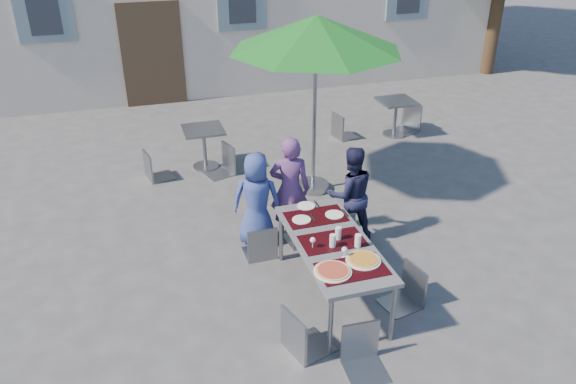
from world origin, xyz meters
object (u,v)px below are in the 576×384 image
object	(u,v)px
pizza_near_right	(363,260)
chair_1	(305,207)
chair_4	(410,265)
dining_table	(332,245)
chair_0	(260,223)
bg_chair_r_0	(222,142)
patio_umbrella	(316,35)
bg_chair_l_0	(152,149)
cafe_table_1	(396,112)
chair_5	(365,326)
bg_chair_l_1	(343,111)
child_2	(350,194)
pizza_near_left	(333,271)
bg_chair_r_1	(410,101)
chair_3	(302,308)
cafe_table_0	(204,142)
child_1	(290,189)
child_0	(257,200)
chair_2	(336,207)

from	to	relation	value
pizza_near_right	chair_1	bearing A→B (deg)	93.54
chair_4	dining_table	bearing A→B (deg)	154.85
chair_0	bg_chair_r_0	world-z (taller)	bg_chair_r_0
patio_umbrella	bg_chair_l_0	bearing A→B (deg)	154.60
cafe_table_1	dining_table	bearing A→B (deg)	-124.58
patio_umbrella	cafe_table_1	size ratio (longest dim) A/B	3.80
chair_5	bg_chair_l_1	world-z (taller)	bg_chair_l_1
pizza_near_right	child_2	distance (m)	1.65
pizza_near_left	bg_chair_r_0	xyz separation A→B (m)	(-0.32, 4.13, -0.22)
dining_table	bg_chair_r_1	xyz separation A→B (m)	(3.33, 4.43, -0.10)
patio_umbrella	bg_chair_l_1	bearing A→B (deg)	56.50
dining_table	chair_3	xyz separation A→B (m)	(-0.60, -0.75, -0.14)
bg_chair_r_0	cafe_table_1	xyz separation A→B (m)	(3.48, 0.70, -0.08)
dining_table	patio_umbrella	distance (m)	3.19
pizza_near_right	chair_5	world-z (taller)	chair_5
cafe_table_0	bg_chair_l_0	distance (m)	0.89
chair_3	cafe_table_1	bearing A→B (deg)	54.81
dining_table	child_1	world-z (taller)	child_1
pizza_near_left	patio_umbrella	xyz separation A→B (m)	(0.90, 3.14, 1.64)
pizza_near_left	child_0	size ratio (longest dim) A/B	0.30
chair_4	child_1	bearing A→B (deg)	116.15
pizza_near_left	bg_chair_l_0	world-z (taller)	bg_chair_l_0
dining_table	chair_4	xyz separation A→B (m)	(0.78, -0.37, -0.18)
child_2	chair_5	bearing A→B (deg)	75.22
chair_5	bg_chair_l_1	size ratio (longest dim) A/B	0.96
chair_4	child_0	bearing A→B (deg)	126.91
dining_table	child_2	xyz separation A→B (m)	(0.68, 1.11, -0.03)
child_1	bg_chair_l_1	xyz separation A→B (m)	(2.00, 3.09, -0.19)
pizza_near_right	dining_table	bearing A→B (deg)	109.99
chair_0	chair_4	bearing A→B (deg)	-45.23
dining_table	child_2	distance (m)	1.30
chair_2	chair_4	world-z (taller)	chair_2
chair_3	child_0	bearing A→B (deg)	87.76
patio_umbrella	bg_chair_r_1	xyz separation A→B (m)	(2.63, 1.84, -1.82)
pizza_near_right	pizza_near_left	bearing A→B (deg)	-166.54
bg_chair_r_1	dining_table	bearing A→B (deg)	-126.86
child_1	chair_4	size ratio (longest dim) A/B	1.65
child_1	child_2	distance (m)	0.79
chair_1	child_2	bearing A→B (deg)	-3.21
child_1	bg_chair_l_0	size ratio (longest dim) A/B	1.61
child_0	chair_2	world-z (taller)	child_0
chair_5	bg_chair_r_1	bearing A→B (deg)	58.41
chair_2	chair_5	world-z (taller)	chair_2
pizza_near_left	bg_chair_r_0	size ratio (longest dim) A/B	0.41
bg_chair_l_1	bg_chair_r_1	xyz separation A→B (m)	(1.40, -0.02, 0.06)
pizza_near_left	cafe_table_0	world-z (taller)	pizza_near_left
child_2	chair_1	world-z (taller)	child_2
pizza_near_left	chair_5	world-z (taller)	chair_5
child_0	child_2	size ratio (longest dim) A/B	0.97
bg_chair_r_0	cafe_table_1	distance (m)	3.55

